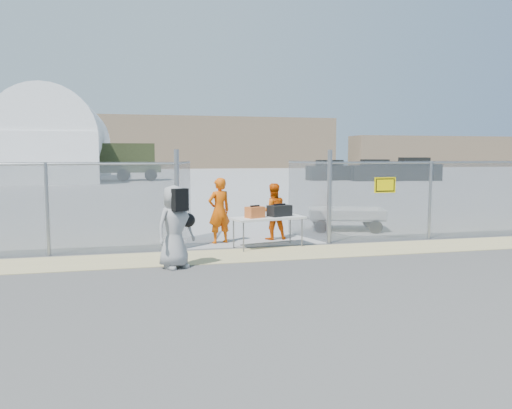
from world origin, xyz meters
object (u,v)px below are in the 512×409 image
object	(u,v)px
folding_table	(268,232)
visitor	(175,227)
security_worker_left	(219,211)
utility_trailer	(346,219)
security_worker_right	(273,212)

from	to	relation	value
folding_table	visitor	bearing A→B (deg)	-156.23
visitor	security_worker_left	bearing A→B (deg)	33.63
utility_trailer	security_worker_left	bearing A→B (deg)	-144.42
security_worker_right	utility_trailer	xyz separation A→B (m)	(2.71, 1.15, -0.43)
security_worker_left	security_worker_right	size ratio (longest dim) A/B	1.12
security_worker_right	visitor	bearing A→B (deg)	44.64
folding_table	security_worker_right	bearing A→B (deg)	56.73
folding_table	security_worker_left	xyz separation A→B (m)	(-1.12, 0.87, 0.49)
folding_table	security_worker_left	world-z (taller)	security_worker_left
security_worker_left	visitor	bearing A→B (deg)	43.83
visitor	utility_trailer	size ratio (longest dim) A/B	0.58
folding_table	utility_trailer	world-z (taller)	folding_table
security_worker_left	visitor	distance (m)	3.00
folding_table	security_worker_right	world-z (taller)	security_worker_right
security_worker_right	utility_trailer	size ratio (longest dim) A/B	0.53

